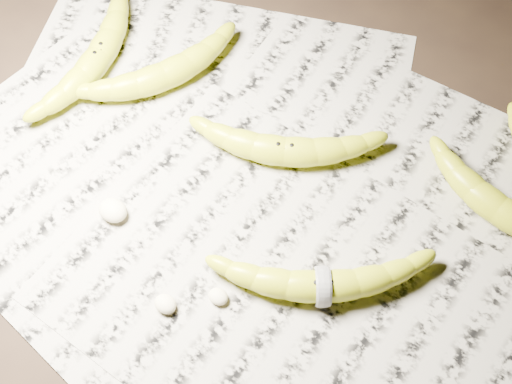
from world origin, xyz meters
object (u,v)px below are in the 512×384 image
Objects in this scene: banana_left_a at (98,55)px; banana_taped at (322,285)px; banana_left_b at (164,74)px; banana_center at (285,150)px; banana_upper_a at (500,208)px.

banana_left_a is 0.98× the size of banana_taped.
banana_left_b is at bearing -87.18° from banana_left_a.
banana_left_b is 0.96× the size of banana_center.
banana_left_b is 0.21m from banana_center.
banana_taped is at bearing -116.41° from banana_left_a.
banana_center is 0.28m from banana_upper_a.
banana_upper_a is at bearing -11.91° from banana_center.
banana_left_b reaches higher than banana_taped.
banana_left_b and banana_center have the same top height.
banana_upper_a is (0.58, 0.10, -0.00)m from banana_left_a.
banana_left_a reaches higher than banana_taped.
banana_center is 1.07× the size of banana_upper_a.
banana_upper_a is (0.13, 0.21, 0.00)m from banana_taped.
banana_left_b is at bearing 149.09° from banana_center.
banana_taped is (0.35, -0.14, -0.00)m from banana_left_b.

